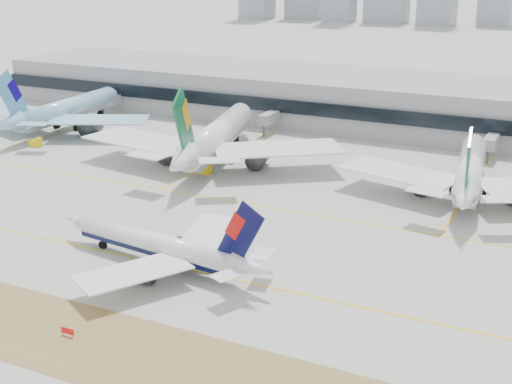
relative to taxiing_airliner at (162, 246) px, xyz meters
The scene contains 9 objects.
ground 12.13m from the taxiing_airliner, 29.68° to the left, with size 3000.00×3000.00×0.00m, color #A19E97.
taxiing_airliner is the anchor object (origin of this frame).
widebody_korean 109.13m from the taxiing_airliner, 139.24° to the left, with size 62.55×61.26×22.33m.
widebody_eva 64.63m from the taxiing_airliner, 111.15° to the left, with size 67.88×67.59×24.84m.
widebody_cathay 74.33m from the taxiing_airliner, 56.75° to the left, with size 58.57×57.76×21.05m.
terminal 121.02m from the taxiing_airliner, 85.25° to the left, with size 280.00×43.10×15.00m.
hold_sign_left 26.47m from the taxiing_airliner, 87.72° to the right, with size 2.20×0.15×1.35m.
gse_a 93.15m from the taxiing_airliner, 145.71° to the left, with size 3.55×2.00×2.60m.
gse_b 55.19m from the taxiing_airliner, 112.43° to the left, with size 3.55×2.00×2.60m.
Camera 1 is at (54.88, -100.82, 52.27)m, focal length 50.00 mm.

